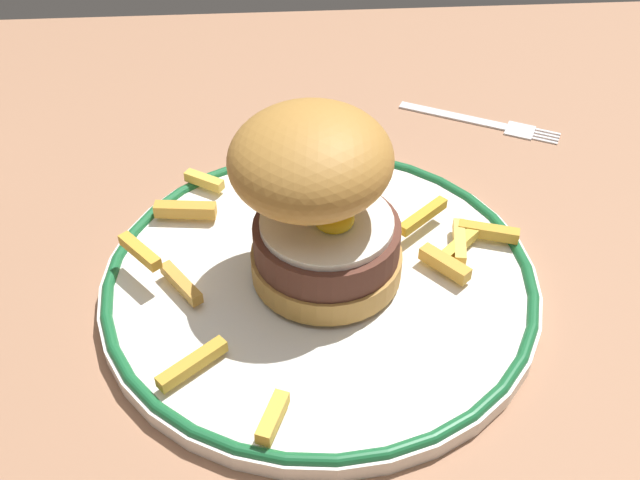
% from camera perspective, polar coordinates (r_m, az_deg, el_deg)
% --- Properties ---
extents(ground_plane, '(1.42, 0.94, 0.04)m').
position_cam_1_polar(ground_plane, '(0.53, -0.32, -7.88)').
color(ground_plane, '#9D6E51').
extents(dinner_plate, '(0.30, 0.30, 0.02)m').
position_cam_1_polar(dinner_plate, '(0.53, -0.00, -3.05)').
color(dinner_plate, white).
rests_on(dinner_plate, ground_plane).
extents(burger, '(0.14, 0.14, 0.12)m').
position_cam_1_polar(burger, '(0.49, 0.05, 3.10)').
color(burger, '#B6813B').
rests_on(burger, dinner_plate).
extents(fries_pile, '(0.28, 0.25, 0.02)m').
position_cam_1_polar(fries_pile, '(0.53, -0.17, -1.36)').
color(fries_pile, gold).
rests_on(fries_pile, dinner_plate).
extents(fork, '(0.14, 0.08, 0.00)m').
position_cam_1_polar(fork, '(0.71, 11.84, 8.51)').
color(fork, silver).
rests_on(fork, ground_plane).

